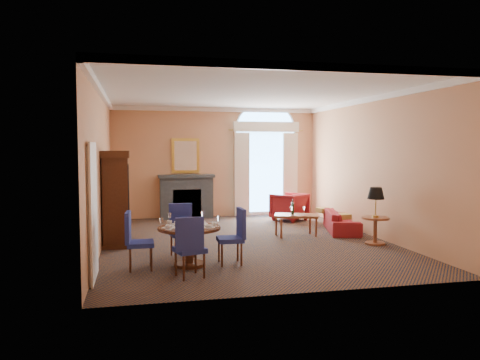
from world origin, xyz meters
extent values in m
plane|color=#0F1C31|center=(0.00, 0.00, 0.00)|extent=(7.50, 7.50, 0.00)
cube|color=tan|center=(0.00, 3.75, 1.60)|extent=(6.00, 0.04, 3.20)
cube|color=tan|center=(-3.00, 0.00, 1.60)|extent=(0.04, 7.50, 3.20)
cube|color=tan|center=(3.00, 0.00, 1.60)|extent=(0.04, 7.50, 3.20)
cube|color=silver|center=(0.00, 0.00, 3.20)|extent=(6.00, 7.50, 0.04)
cube|color=white|center=(0.00, 0.00, 3.14)|extent=(6.00, 7.50, 0.12)
cube|color=white|center=(-2.96, -2.40, 1.03)|extent=(0.08, 0.90, 2.06)
cube|color=#3C4347|center=(-0.90, 3.55, 0.60)|extent=(1.50, 0.40, 1.20)
cube|color=#3C4347|center=(-0.90, 3.52, 1.24)|extent=(1.60, 0.46, 0.08)
cube|color=gold|center=(-0.90, 3.72, 1.80)|extent=(0.80, 0.04, 1.00)
cube|color=silver|center=(-0.90, 3.70, 1.80)|extent=(0.64, 0.02, 0.84)
cube|color=white|center=(1.50, 3.73, 1.25)|extent=(1.90, 0.04, 2.50)
cube|color=#97CEFD|center=(1.50, 3.72, 1.25)|extent=(1.70, 0.02, 2.30)
cylinder|color=white|center=(1.50, 3.73, 2.50)|extent=(1.90, 0.04, 1.90)
cube|color=beige|center=(0.75, 3.61, 1.25)|extent=(0.45, 0.06, 2.45)
cube|color=beige|center=(2.25, 3.61, 1.25)|extent=(0.45, 0.06, 2.45)
cube|color=beige|center=(1.50, 3.61, 2.65)|extent=(2.00, 0.08, 0.30)
cube|color=#381A0C|center=(-2.72, 0.18, 0.91)|extent=(0.50, 0.91, 1.82)
cube|color=#381A0C|center=(-2.72, 0.18, 1.90)|extent=(0.57, 1.00, 0.15)
cube|color=#381A0C|center=(-2.72, 0.18, 0.05)|extent=(0.57, 1.00, 0.09)
cylinder|color=#381A0C|center=(-1.43, -1.89, 0.66)|extent=(1.08, 1.08, 0.04)
cylinder|color=#381A0C|center=(-1.43, -1.89, 0.32)|extent=(0.14, 0.14, 0.63)
cylinder|color=#381A0C|center=(-1.43, -1.89, 0.03)|extent=(0.54, 0.54, 0.05)
cylinder|color=white|center=(-1.19, -1.65, 0.69)|extent=(0.24, 0.24, 0.01)
imported|color=white|center=(-1.19, -1.65, 0.71)|extent=(0.15, 0.15, 0.04)
imported|color=white|center=(-1.25, -1.50, 0.72)|extent=(0.09, 0.09, 0.07)
cylinder|color=white|center=(-1.58, -1.59, 0.69)|extent=(0.24, 0.24, 0.01)
imported|color=white|center=(-1.58, -1.59, 0.71)|extent=(0.15, 0.15, 0.04)
imported|color=white|center=(-1.74, -1.60, 0.72)|extent=(0.09, 0.09, 0.07)
cylinder|color=white|center=(-1.76, -1.94, 0.69)|extent=(0.24, 0.24, 0.01)
imported|color=white|center=(-1.76, -1.94, 0.71)|extent=(0.15, 0.15, 0.04)
imported|color=white|center=(-1.80, -2.10, 0.72)|extent=(0.09, 0.09, 0.07)
cylinder|color=white|center=(-1.48, -2.23, 0.69)|extent=(0.24, 0.24, 0.01)
imported|color=white|center=(-1.48, -2.23, 0.71)|extent=(0.15, 0.15, 0.04)
imported|color=white|center=(-1.34, -2.31, 0.72)|extent=(0.09, 0.09, 0.07)
cylinder|color=white|center=(-1.12, -2.05, 0.69)|extent=(0.24, 0.24, 0.01)
imported|color=white|center=(-1.12, -2.05, 0.71)|extent=(0.15, 0.15, 0.04)
imported|color=white|center=(-1.00, -1.94, 0.72)|extent=(0.09, 0.09, 0.07)
cube|color=navy|center=(-1.48, -1.18, 0.43)|extent=(0.49, 0.49, 0.08)
cube|color=navy|center=(-1.49, -0.98, 0.72)|extent=(0.44, 0.10, 0.52)
cylinder|color=#381A0C|center=(-1.33, -0.99, 0.20)|extent=(0.03, 0.03, 0.40)
cylinder|color=#381A0C|center=(-1.67, -1.04, 0.20)|extent=(0.03, 0.03, 0.40)
cylinder|color=#381A0C|center=(-1.28, -1.32, 0.20)|extent=(0.03, 0.03, 0.40)
cylinder|color=#381A0C|center=(-1.62, -1.38, 0.20)|extent=(0.03, 0.03, 0.40)
cube|color=navy|center=(-1.50, -2.60, 0.43)|extent=(0.54, 0.54, 0.08)
cube|color=navy|center=(-1.52, -2.79, 0.72)|extent=(0.44, 0.11, 0.52)
cylinder|color=#381A0C|center=(-1.62, -2.81, 0.20)|extent=(0.03, 0.03, 0.40)
cylinder|color=#381A0C|center=(-1.29, -2.71, 0.20)|extent=(0.03, 0.03, 0.40)
cylinder|color=#381A0C|center=(-1.71, -2.48, 0.20)|extent=(0.03, 0.03, 0.40)
cylinder|color=#381A0C|center=(-1.38, -2.39, 0.20)|extent=(0.03, 0.03, 0.40)
cube|color=navy|center=(-0.72, -1.92, 0.43)|extent=(0.45, 0.45, 0.08)
cube|color=navy|center=(-0.52, -1.93, 0.72)|extent=(0.08, 0.44, 0.52)
cylinder|color=#381A0C|center=(-0.55, -2.09, 0.20)|extent=(0.03, 0.03, 0.40)
cylinder|color=#381A0C|center=(-0.54, -1.75, 0.20)|extent=(0.03, 0.03, 0.40)
cylinder|color=#381A0C|center=(-0.89, -2.08, 0.20)|extent=(0.03, 0.03, 0.40)
cylinder|color=#381A0C|center=(-0.88, -1.74, 0.20)|extent=(0.03, 0.03, 0.40)
cube|color=navy|center=(-2.25, -1.95, 0.43)|extent=(0.44, 0.44, 0.08)
cube|color=navy|center=(-2.45, -1.97, 0.72)|extent=(0.10, 0.44, 0.52)
cylinder|color=#381A0C|center=(-2.42, -1.78, 0.20)|extent=(0.03, 0.03, 0.40)
cylinder|color=#381A0C|center=(-2.42, -2.12, 0.20)|extent=(0.03, 0.03, 0.40)
cylinder|color=#381A0C|center=(-2.08, -1.78, 0.20)|extent=(0.03, 0.03, 0.40)
cylinder|color=#381A0C|center=(-2.08, -2.12, 0.20)|extent=(0.03, 0.03, 0.40)
imported|color=maroon|center=(2.55, 0.60, 0.25)|extent=(1.11, 1.84, 0.50)
imported|color=maroon|center=(1.86, 2.52, 0.39)|extent=(1.17, 1.17, 0.77)
cube|color=brown|center=(1.28, 0.30, 0.47)|extent=(1.11, 0.83, 0.05)
cylinder|color=brown|center=(0.86, 0.10, 0.22)|extent=(0.05, 0.05, 0.44)
cylinder|color=brown|center=(1.69, 0.10, 0.22)|extent=(0.05, 0.05, 0.44)
cylinder|color=brown|center=(0.86, 0.49, 0.22)|extent=(0.05, 0.05, 0.44)
cylinder|color=brown|center=(1.69, 0.49, 0.22)|extent=(0.05, 0.05, 0.44)
cylinder|color=brown|center=(2.60, -0.94, 0.56)|extent=(0.57, 0.57, 0.04)
cylinder|color=brown|center=(2.60, -0.94, 0.27)|extent=(0.08, 0.08, 0.54)
cylinder|color=brown|center=(2.60, -0.94, 0.02)|extent=(0.42, 0.42, 0.04)
camera|label=1|loc=(-2.30, -9.83, 2.04)|focal=35.00mm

